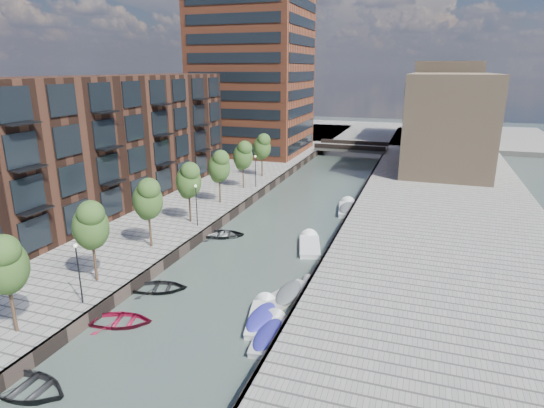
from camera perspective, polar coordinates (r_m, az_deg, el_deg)
The scene contains 32 objects.
water at distance 57.10m, azimuth 4.72°, elevation 0.61°, with size 300.00×300.00×0.00m, color #38473F.
quay_left at distance 74.09m, azimuth -23.41°, elevation 3.42°, with size 60.00×140.00×1.00m, color gray.
quay_right at distance 55.48m, azimuth 20.95°, elevation -0.41°, with size 20.00×140.00×1.00m, color gray.
quay_wall_left at distance 58.67m, azimuth -1.05°, elevation 1.61°, with size 0.25×140.00×1.00m, color #332823.
quay_wall_right at distance 55.86m, azimuth 10.80°, elevation 0.53°, with size 0.25×140.00×1.00m, color #332823.
far_closure at distance 115.05m, azimuth 12.20°, elevation 8.70°, with size 80.00×40.00×1.00m, color gray.
apartment_block at distance 55.08m, azimuth -18.66°, elevation 7.72°, with size 8.00×38.00×14.00m, color black.
tower at distance 83.89m, azimuth -2.38°, elevation 16.84°, with size 18.00×18.00×30.00m, color brown.
tan_block_near at distance 75.72m, azimuth 21.15°, elevation 9.71°, with size 12.00×25.00×14.00m, color #92775A.
tan_block_far at distance 101.54m, azimuth 20.81°, elevation 11.82°, with size 12.00×20.00×16.00m, color #92775A.
bridge at distance 87.47m, azimuth 9.96°, elevation 6.99°, with size 13.00×6.00×1.30m.
tree_0 at distance 29.62m, azimuth -30.53°, elevation -6.41°, with size 2.50×2.50×5.95m.
tree_1 at distance 34.18m, azimuth -21.83°, elevation -2.36°, with size 2.50×2.50×5.95m.
tree_2 at distance 39.46m, azimuth -15.35°, elevation 0.72°, with size 2.50×2.50×5.95m.
tree_3 at distance 45.21m, azimuth -10.45°, elevation 3.04°, with size 2.50×2.50×5.95m.
tree_4 at distance 51.27m, azimuth -6.67°, elevation 4.81°, with size 2.50×2.50×5.95m.
tree_5 at distance 57.55m, azimuth -3.68°, elevation 6.19°, with size 2.50×2.50×5.95m.
tree_6 at distance 63.97m, azimuth -1.28°, elevation 7.28°, with size 2.50×2.50×5.95m.
lamp_0 at distance 31.90m, azimuth -23.14°, elevation -7.31°, with size 0.24×0.24×4.12m.
lamp_1 at distance 44.21m, azimuth -9.48°, elevation 0.37°, with size 0.24×0.24×4.12m.
lamp_2 at distance 58.34m, azimuth -2.09°, elevation 4.56°, with size 0.24×0.24×4.12m.
sloop_0 at distance 27.88m, azimuth -28.44°, elevation -20.02°, with size 3.45×4.84×1.00m, color black.
sloop_1 at distance 35.19m, azimuth -14.00°, elevation -10.45°, with size 3.04×4.26×0.88m, color black.
sloop_2 at distance 31.72m, azimuth -18.46°, elevation -14.05°, with size 2.98×4.18×0.86m, color maroon.
sloop_3 at distance 44.83m, azimuth -6.52°, elevation -4.01°, with size 2.92×4.09×0.85m, color #B3B3B1.
sloop_4 at distance 44.66m, azimuth -6.34°, elevation -4.08°, with size 3.24×4.54×0.94m, color black.
motorboat_0 at distance 28.89m, azimuth -0.34°, elevation -15.94°, with size 2.07×4.61×1.49m.
motorboat_1 at distance 33.44m, azimuth 2.57°, elevation -11.07°, with size 3.24×5.00×1.58m.
motorboat_2 at distance 42.20m, azimuth 4.73°, elevation -5.15°, with size 3.06×5.45×1.72m.
motorboat_3 at distance 30.60m, azimuth -1.26°, elevation -13.90°, with size 2.60×4.90×1.56m.
motorboat_4 at distance 53.06m, azimuth 9.45°, elevation -0.57°, with size 2.74×5.77×1.85m.
car at distance 74.29m, azimuth 16.76°, elevation 5.09°, with size 1.72×4.28×1.46m, color #9FA0A3.
Camera 1 is at (13.18, -13.27, 15.76)m, focal length 30.00 mm.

